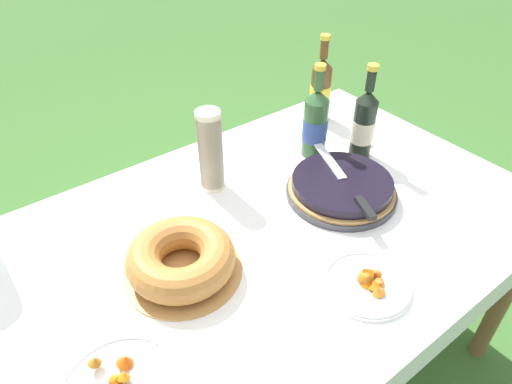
% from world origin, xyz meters
% --- Properties ---
extents(ground_plane, '(16.00, 16.00, 0.00)m').
position_xyz_m(ground_plane, '(0.00, 0.00, 0.00)').
color(ground_plane, '#3D6B2D').
extents(garden_table, '(1.56, 0.96, 0.72)m').
position_xyz_m(garden_table, '(0.00, 0.00, 0.65)').
color(garden_table, brown).
rests_on(garden_table, ground_plane).
extents(tablecloth, '(1.57, 0.97, 0.10)m').
position_xyz_m(tablecloth, '(0.00, 0.00, 0.71)').
color(tablecloth, white).
rests_on(tablecloth, garden_table).
extents(berry_tart, '(0.32, 0.32, 0.06)m').
position_xyz_m(berry_tart, '(0.27, -0.02, 0.75)').
color(berry_tart, '#38383D').
rests_on(berry_tart, tablecloth).
extents(serving_knife, '(0.16, 0.36, 0.01)m').
position_xyz_m(serving_knife, '(0.26, -0.05, 0.79)').
color(serving_knife, silver).
rests_on(serving_knife, berry_tart).
extents(bundt_cake, '(0.29, 0.29, 0.09)m').
position_xyz_m(bundt_cake, '(-0.24, -0.00, 0.77)').
color(bundt_cake, '#B78447').
rests_on(bundt_cake, tablecloth).
extents(cup_stack, '(0.07, 0.07, 0.25)m').
position_xyz_m(cup_stack, '(0.00, 0.24, 0.85)').
color(cup_stack, beige).
rests_on(cup_stack, tablecloth).
extents(cider_bottle_green, '(0.08, 0.08, 0.31)m').
position_xyz_m(cider_bottle_green, '(0.36, 0.19, 0.84)').
color(cider_bottle_green, '#2D562D').
rests_on(cider_bottle_green, tablecloth).
extents(cider_bottle_amber, '(0.07, 0.07, 0.31)m').
position_xyz_m(cider_bottle_amber, '(0.54, 0.36, 0.84)').
color(cider_bottle_amber, brown).
rests_on(cider_bottle_amber, tablecloth).
extents(juice_bottle_red, '(0.07, 0.07, 0.31)m').
position_xyz_m(juice_bottle_red, '(0.48, 0.09, 0.84)').
color(juice_bottle_red, black).
rests_on(juice_bottle_red, tablecloth).
extents(snack_plate_near, '(0.21, 0.21, 0.05)m').
position_xyz_m(snack_plate_near, '(0.08, -0.30, 0.74)').
color(snack_plate_near, white).
rests_on(snack_plate_near, tablecloth).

